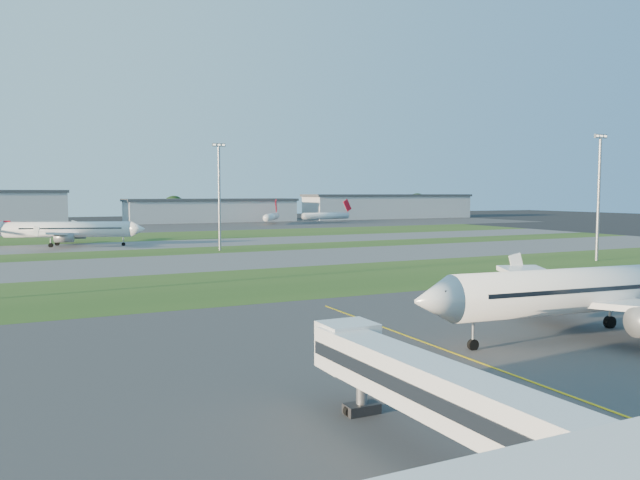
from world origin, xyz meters
TOP-DOWN VIEW (x-y plane):
  - ground at (0.00, 0.00)m, footprint 700.00×700.00m
  - apron_near at (0.00, 0.00)m, footprint 300.00×70.00m
  - grass_strip_a at (0.00, 52.00)m, footprint 300.00×34.00m
  - taxiway_a at (0.00, 85.00)m, footprint 300.00×32.00m
  - grass_strip_b at (0.00, 110.00)m, footprint 300.00×18.00m
  - taxiway_b at (0.00, 132.00)m, footprint 300.00×26.00m
  - grass_strip_c at (0.00, 165.00)m, footprint 300.00×40.00m
  - apron_far at (0.00, 225.00)m, footprint 400.00×80.00m
  - yellow_line at (5.00, 0.00)m, footprint 0.25×60.00m
  - jet_bridge at (-9.81, -15.24)m, footprint 4.20×26.90m
  - airliner_parked at (22.26, 3.72)m, footprint 41.94×35.44m
  - airliner_taxiing at (-17.49, 136.47)m, footprint 38.13×32.19m
  - mini_jet_near at (73.76, 223.98)m, footprint 16.20×25.42m
  - mini_jet_far at (101.19, 223.78)m, footprint 28.35×8.38m
  - light_mast_centre at (15.00, 108.00)m, footprint 3.20×0.70m
  - light_mast_east at (78.00, 52.00)m, footprint 3.20×0.70m
  - hangar_east at (55.00, 255.00)m, footprint 81.60×23.00m
  - hangar_far_east at (155.00, 255.00)m, footprint 96.90×23.00m
  - tree_mid_west at (-20.00, 266.00)m, footprint 9.90×9.90m
  - tree_mid_east at (40.00, 269.00)m, footprint 11.55×11.55m
  - tree_east at (115.00, 267.00)m, footprint 10.45×10.45m
  - tree_far_east at (185.00, 271.00)m, footprint 12.65×12.65m

SIDE VIEW (x-z plane):
  - ground at x=0.00m, z-range 0.00..0.00m
  - yellow_line at x=5.00m, z-range -0.01..0.01m
  - apron_near at x=0.00m, z-range 0.00..0.01m
  - grass_strip_a at x=0.00m, z-range 0.00..0.01m
  - taxiway_a at x=0.00m, z-range 0.00..0.01m
  - grass_strip_b at x=0.00m, z-range 0.00..0.01m
  - taxiway_b at x=0.00m, z-range 0.00..0.01m
  - grass_strip_c at x=0.00m, z-range 0.00..0.01m
  - apron_far at x=0.00m, z-range 0.00..0.01m
  - mini_jet_near at x=73.76m, z-range -1.46..8.02m
  - mini_jet_far at x=101.19m, z-range -1.46..8.02m
  - jet_bridge at x=-9.81m, z-range 0.91..7.11m
  - airliner_taxiing at x=-17.49m, z-range -1.84..10.51m
  - airliner_parked at x=22.26m, z-range -1.95..11.14m
  - hangar_east at x=55.00m, z-range 0.04..11.24m
  - tree_mid_west at x=-20.00m, z-range 0.44..11.24m
  - tree_east at x=115.00m, z-range 0.46..11.86m
  - hangar_far_east at x=155.00m, z-range 0.04..13.24m
  - tree_mid_east at x=40.00m, z-range 0.51..13.11m
  - tree_far_east at x=185.00m, z-range 0.56..14.36m
  - light_mast_centre at x=15.00m, z-range 1.91..27.71m
  - light_mast_east at x=78.00m, z-range 1.91..27.71m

